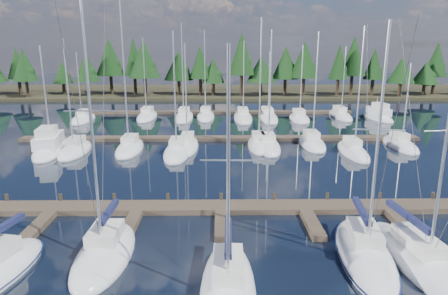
{
  "coord_description": "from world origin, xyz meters",
  "views": [
    {
      "loc": [
        -0.14,
        -9.04,
        11.71
      ],
      "look_at": [
        0.25,
        22.0,
        3.66
      ],
      "focal_mm": 32.0,
      "sensor_mm": 36.0,
      "label": 1
    }
  ],
  "objects_px": {
    "front_sailboat_4": "(364,253)",
    "motor_yacht_left": "(50,147)",
    "main_dock": "(221,211)",
    "front_sailboat_5": "(421,263)",
    "motor_yacht_right": "(378,116)",
    "front_sailboat_2": "(105,253)",
    "front_sailboat_3": "(228,290)"
  },
  "relations": [
    {
      "from": "front_sailboat_2",
      "to": "front_sailboat_4",
      "type": "distance_m",
      "value": 14.65
    },
    {
      "from": "front_sailboat_2",
      "to": "front_sailboat_3",
      "type": "height_order",
      "value": "front_sailboat_2"
    },
    {
      "from": "motor_yacht_left",
      "to": "front_sailboat_2",
      "type": "bearing_deg",
      "value": -61.51
    },
    {
      "from": "front_sailboat_5",
      "to": "motor_yacht_right",
      "type": "relative_size",
      "value": 1.6
    },
    {
      "from": "front_sailboat_4",
      "to": "motor_yacht_right",
      "type": "xyz_separation_m",
      "value": [
        17.62,
        43.25,
        0.2
      ]
    },
    {
      "from": "front_sailboat_4",
      "to": "motor_yacht_left",
      "type": "distance_m",
      "value": 35.76
    },
    {
      "from": "front_sailboat_5",
      "to": "motor_yacht_left",
      "type": "distance_m",
      "value": 38.52
    },
    {
      "from": "front_sailboat_3",
      "to": "motor_yacht_right",
      "type": "bearing_deg",
      "value": 61.39
    },
    {
      "from": "main_dock",
      "to": "front_sailboat_5",
      "type": "height_order",
      "value": "front_sailboat_5"
    },
    {
      "from": "front_sailboat_5",
      "to": "motor_yacht_left",
      "type": "bearing_deg",
      "value": 140.91
    },
    {
      "from": "front_sailboat_5",
      "to": "motor_yacht_right",
      "type": "height_order",
      "value": "front_sailboat_5"
    },
    {
      "from": "front_sailboat_3",
      "to": "main_dock",
      "type": "bearing_deg",
      "value": 91.57
    },
    {
      "from": "main_dock",
      "to": "motor_yacht_left",
      "type": "distance_m",
      "value": 25.61
    },
    {
      "from": "main_dock",
      "to": "front_sailboat_2",
      "type": "bearing_deg",
      "value": -137.51
    },
    {
      "from": "front_sailboat_5",
      "to": "motor_yacht_right",
      "type": "distance_m",
      "value": 46.73
    },
    {
      "from": "main_dock",
      "to": "front_sailboat_2",
      "type": "relative_size",
      "value": 2.86
    },
    {
      "from": "front_sailboat_4",
      "to": "motor_yacht_left",
      "type": "xyz_separation_m",
      "value": [
        -27.18,
        23.25,
        0.24
      ]
    },
    {
      "from": "front_sailboat_4",
      "to": "front_sailboat_5",
      "type": "bearing_deg",
      "value": -20.89
    },
    {
      "from": "main_dock",
      "to": "front_sailboat_4",
      "type": "distance_m",
      "value": 10.17
    },
    {
      "from": "front_sailboat_5",
      "to": "front_sailboat_3",
      "type": "bearing_deg",
      "value": -167.73
    },
    {
      "from": "motor_yacht_right",
      "to": "main_dock",
      "type": "bearing_deg",
      "value": -124.74
    },
    {
      "from": "front_sailboat_5",
      "to": "motor_yacht_left",
      "type": "xyz_separation_m",
      "value": [
        -29.9,
        24.29,
        0.23
      ]
    },
    {
      "from": "main_dock",
      "to": "front_sailboat_5",
      "type": "xyz_separation_m",
      "value": [
        10.76,
        -7.27,
        0.08
      ]
    },
    {
      "from": "front_sailboat_3",
      "to": "front_sailboat_4",
      "type": "xyz_separation_m",
      "value": [
        7.78,
        3.32,
        0.0
      ]
    },
    {
      "from": "front_sailboat_5",
      "to": "motor_yacht_left",
      "type": "relative_size",
      "value": 1.41
    },
    {
      "from": "front_sailboat_3",
      "to": "front_sailboat_2",
      "type": "bearing_deg",
      "value": 153.02
    },
    {
      "from": "front_sailboat_2",
      "to": "motor_yacht_left",
      "type": "height_order",
      "value": "front_sailboat_2"
    },
    {
      "from": "main_dock",
      "to": "motor_yacht_right",
      "type": "relative_size",
      "value": 5.03
    },
    {
      "from": "front_sailboat_2",
      "to": "motor_yacht_right",
      "type": "xyz_separation_m",
      "value": [
        32.28,
        43.07,
        0.17
      ]
    },
    {
      "from": "front_sailboat_2",
      "to": "front_sailboat_5",
      "type": "height_order",
      "value": "front_sailboat_2"
    },
    {
      "from": "front_sailboat_2",
      "to": "main_dock",
      "type": "bearing_deg",
      "value": 42.49
    },
    {
      "from": "front_sailboat_2",
      "to": "motor_yacht_left",
      "type": "xyz_separation_m",
      "value": [
        -12.52,
        23.07,
        0.22
      ]
    }
  ]
}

